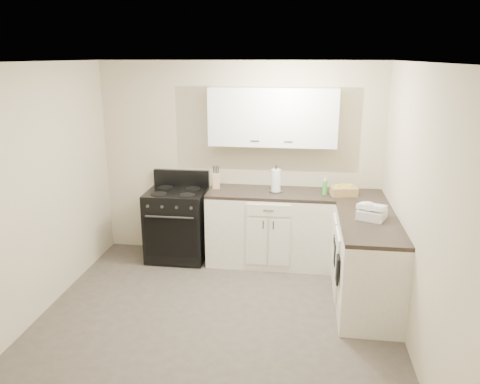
# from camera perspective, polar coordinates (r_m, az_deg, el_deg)

# --- Properties ---
(floor) EXTENTS (3.60, 3.60, 0.00)m
(floor) POSITION_cam_1_polar(r_m,az_deg,el_deg) (4.84, -2.98, -15.58)
(floor) COLOR #473F38
(floor) RESTS_ON ground
(ceiling) EXTENTS (3.60, 3.60, 0.00)m
(ceiling) POSITION_cam_1_polar(r_m,az_deg,el_deg) (4.11, -3.51, 15.53)
(ceiling) COLOR white
(ceiling) RESTS_ON wall_back
(wall_back) EXTENTS (3.60, 0.00, 3.60)m
(wall_back) POSITION_cam_1_polar(r_m,az_deg,el_deg) (6.03, -0.03, 3.82)
(wall_back) COLOR beige
(wall_back) RESTS_ON ground
(wall_right) EXTENTS (0.00, 3.60, 3.60)m
(wall_right) POSITION_cam_1_polar(r_m,az_deg,el_deg) (4.36, 20.73, -2.19)
(wall_right) COLOR beige
(wall_right) RESTS_ON ground
(wall_left) EXTENTS (0.00, 3.60, 3.60)m
(wall_left) POSITION_cam_1_polar(r_m,az_deg,el_deg) (4.96, -24.09, -0.37)
(wall_left) COLOR beige
(wall_left) RESTS_ON ground
(wall_front) EXTENTS (3.60, 0.00, 3.60)m
(wall_front) POSITION_cam_1_polar(r_m,az_deg,el_deg) (2.70, -10.51, -12.83)
(wall_front) COLOR beige
(wall_front) RESTS_ON ground
(base_cabinets_back) EXTENTS (1.55, 0.60, 0.90)m
(base_cabinets_back) POSITION_cam_1_polar(r_m,az_deg,el_deg) (5.93, 3.67, -4.50)
(base_cabinets_back) COLOR white
(base_cabinets_back) RESTS_ON floor
(base_cabinets_right) EXTENTS (0.60, 1.90, 0.90)m
(base_cabinets_right) POSITION_cam_1_polar(r_m,az_deg,el_deg) (5.37, 14.78, -7.35)
(base_cabinets_right) COLOR white
(base_cabinets_right) RESTS_ON floor
(countertop_back) EXTENTS (1.55, 0.60, 0.04)m
(countertop_back) POSITION_cam_1_polar(r_m,az_deg,el_deg) (5.78, 3.75, -0.14)
(countertop_back) COLOR black
(countertop_back) RESTS_ON base_cabinets_back
(countertop_right) EXTENTS (0.60, 1.90, 0.04)m
(countertop_right) POSITION_cam_1_polar(r_m,az_deg,el_deg) (5.20, 15.15, -2.59)
(countertop_right) COLOR black
(countertop_right) RESTS_ON base_cabinets_right
(upper_cabinets) EXTENTS (1.55, 0.30, 0.70)m
(upper_cabinets) POSITION_cam_1_polar(r_m,az_deg,el_deg) (5.74, 4.03, 9.12)
(upper_cabinets) COLOR white
(upper_cabinets) RESTS_ON wall_back
(stove) EXTENTS (0.74, 0.63, 0.89)m
(stove) POSITION_cam_1_polar(r_m,az_deg,el_deg) (6.09, -7.66, -3.94)
(stove) COLOR black
(stove) RESTS_ON floor
(knife_block) EXTENTS (0.11, 0.10, 0.20)m
(knife_block) POSITION_cam_1_polar(r_m,az_deg,el_deg) (5.89, -2.94, 1.39)
(knife_block) COLOR tan
(knife_block) RESTS_ON countertop_back
(paper_towel) EXTENTS (0.15, 0.15, 0.28)m
(paper_towel) POSITION_cam_1_polar(r_m,az_deg,el_deg) (5.73, 4.40, 1.38)
(paper_towel) COLOR white
(paper_towel) RESTS_ON countertop_back
(soap_bottle) EXTENTS (0.07, 0.07, 0.17)m
(soap_bottle) POSITION_cam_1_polar(r_m,az_deg,el_deg) (5.72, 10.31, 0.54)
(soap_bottle) COLOR green
(soap_bottle) RESTS_ON countertop_back
(wicker_basket) EXTENTS (0.34, 0.25, 0.10)m
(wicker_basket) POSITION_cam_1_polar(r_m,az_deg,el_deg) (5.74, 12.51, 0.12)
(wicker_basket) COLOR tan
(wicker_basket) RESTS_ON countertop_right
(countertop_grill) EXTENTS (0.33, 0.33, 0.10)m
(countertop_grill) POSITION_cam_1_polar(r_m,az_deg,el_deg) (4.99, 15.74, -2.61)
(countertop_grill) COLOR white
(countertop_grill) RESTS_ON countertop_right
(glass_jar) EXTENTS (0.12, 0.12, 0.17)m
(glass_jar) POSITION_cam_1_polar(r_m,az_deg,el_deg) (4.96, 15.25, -2.22)
(glass_jar) COLOR silver
(glass_jar) RESTS_ON countertop_right
(oven_mitt_near) EXTENTS (0.02, 0.16, 0.28)m
(oven_mitt_near) POSITION_cam_1_polar(r_m,az_deg,el_deg) (4.75, 11.80, -9.28)
(oven_mitt_near) COLOR black
(oven_mitt_near) RESTS_ON base_cabinets_right
(oven_mitt_far) EXTENTS (0.02, 0.14, 0.24)m
(oven_mitt_far) POSITION_cam_1_polar(r_m,az_deg,el_deg) (5.08, 11.53, -7.44)
(oven_mitt_far) COLOR black
(oven_mitt_far) RESTS_ON base_cabinets_right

